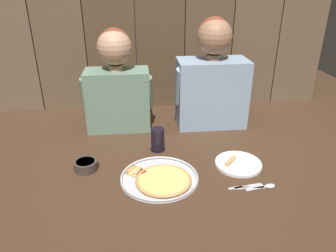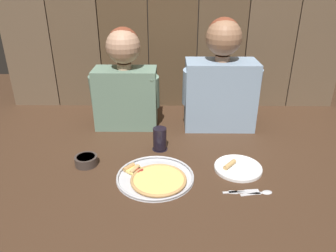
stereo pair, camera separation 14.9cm
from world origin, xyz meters
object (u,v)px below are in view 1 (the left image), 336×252
object	(u,v)px
pizza_tray	(160,178)
diner_right	(212,78)
dipping_bowl	(86,165)
dinner_plate	(238,163)
diner_left	(117,83)
drinking_glass	(158,139)

from	to	relation	value
pizza_tray	diner_right	distance (m)	0.72
pizza_tray	dipping_bowl	world-z (taller)	dipping_bowl
dinner_plate	diner_left	distance (m)	0.80
drinking_glass	dipping_bowl	size ratio (longest dim) A/B	1.11
drinking_glass	dipping_bowl	distance (m)	0.38
drinking_glass	diner_right	size ratio (longest dim) A/B	0.19
pizza_tray	drinking_glass	world-z (taller)	drinking_glass
dinner_plate	pizza_tray	bearing A→B (deg)	-167.10
drinking_glass	diner_right	bearing A→B (deg)	41.03
dipping_bowl	diner_left	world-z (taller)	diner_left
diner_left	diner_right	xyz separation A→B (m)	(0.54, 0.00, 0.01)
drinking_glass	pizza_tray	bearing A→B (deg)	-91.84
drinking_glass	dinner_plate	bearing A→B (deg)	-27.15
pizza_tray	diner_right	size ratio (longest dim) A/B	0.55
pizza_tray	drinking_glass	xyz separation A→B (m)	(0.01, 0.28, 0.05)
drinking_glass	dipping_bowl	world-z (taller)	drinking_glass
dinner_plate	drinking_glass	distance (m)	0.42
pizza_tray	dinner_plate	distance (m)	0.39
dinner_plate	dipping_bowl	distance (m)	0.72
dipping_bowl	diner_left	distance (m)	0.53
pizza_tray	diner_left	size ratio (longest dim) A/B	0.60
dipping_bowl	diner_right	world-z (taller)	diner_right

